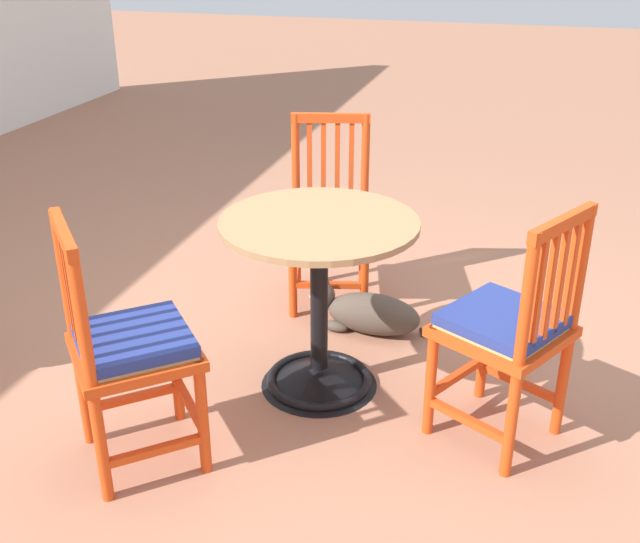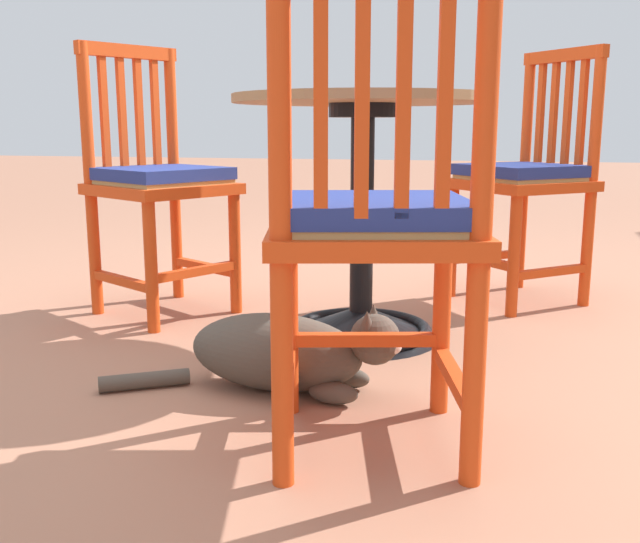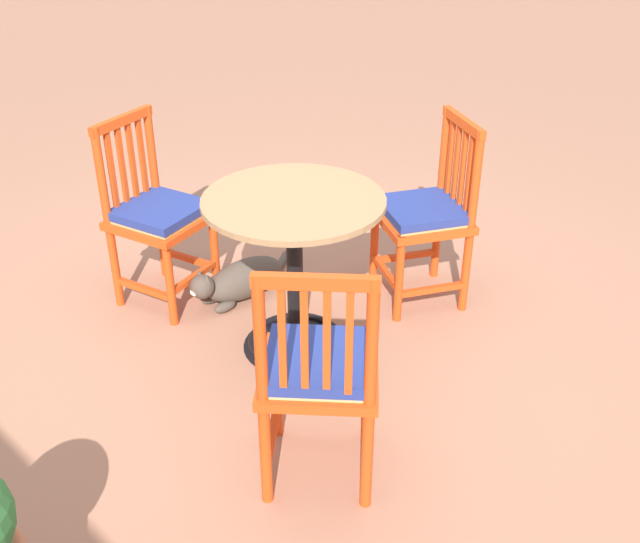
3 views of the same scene
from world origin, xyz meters
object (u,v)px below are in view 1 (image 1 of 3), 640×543
(orange_chair_facing_out, at_px, (128,349))
(orange_chair_tucked_in, at_px, (508,330))
(cafe_table, at_px, (319,324))
(orange_chair_by_planter, at_px, (330,216))
(tabby_cat, at_px, (366,312))

(orange_chair_facing_out, distance_m, orange_chair_tucked_in, 1.31)
(cafe_table, relative_size, orange_chair_facing_out, 0.83)
(orange_chair_facing_out, bearing_deg, orange_chair_by_planter, -12.70)
(orange_chair_facing_out, xyz_separation_m, orange_chair_by_planter, (1.39, -0.31, 0.00))
(orange_chair_tucked_in, xyz_separation_m, tabby_cat, (0.63, 0.65, -0.35))
(orange_chair_tucked_in, bearing_deg, cafe_table, 79.41)
(orange_chair_facing_out, height_order, tabby_cat, orange_chair_facing_out)
(orange_chair_facing_out, distance_m, tabby_cat, 1.30)
(cafe_table, distance_m, orange_chair_facing_out, 0.81)
(orange_chair_facing_out, xyz_separation_m, tabby_cat, (1.12, -0.56, -0.35))
(orange_chair_by_planter, bearing_deg, orange_chair_facing_out, 167.30)
(cafe_table, distance_m, orange_chair_tucked_in, 0.76)
(orange_chair_by_planter, height_order, tabby_cat, orange_chair_by_planter)
(tabby_cat, bearing_deg, orange_chair_facing_out, 153.30)
(orange_chair_facing_out, bearing_deg, cafe_table, -37.70)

